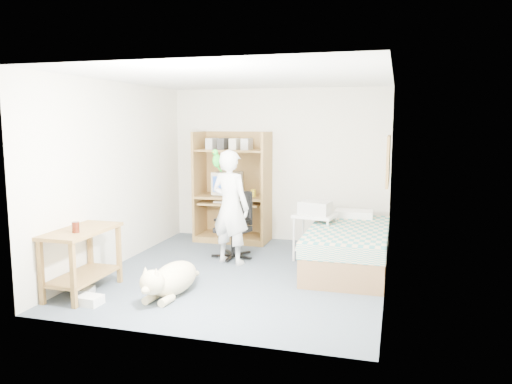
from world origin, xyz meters
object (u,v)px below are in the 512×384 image
computer_hutch (233,191)px  office_chair (235,234)px  dog (171,279)px  person (230,207)px  side_desk (82,251)px  printer_cart (315,230)px  bed (348,247)px

computer_hutch → office_chair: computer_hutch is taller
office_chair → dog: 1.76m
computer_hutch → person: (0.39, -1.30, -0.03)m
side_desk → dog: size_ratio=0.84×
side_desk → person: 2.08m
computer_hutch → office_chair: bearing=-70.5°
office_chair → printer_cart: size_ratio=1.43×
office_chair → printer_cart: bearing=25.1°
printer_cart → side_desk: bearing=-128.2°
bed → dog: bed is taller
bed → dog: bearing=-138.5°
computer_hutch → person: 1.36m
computer_hutch → side_desk: bearing=-106.1°
dog → person: bearing=86.8°
office_chair → person: (0.04, -0.30, 0.45)m
dog → office_chair: bearing=89.4°
computer_hutch → dog: computer_hutch is taller
person → printer_cart: size_ratio=2.37×
bed → dog: (-1.84, -1.62, -0.09)m
person → printer_cart: person is taller
dog → side_desk: bearing=-163.5°
computer_hutch → printer_cart: (1.50, -0.83, -0.38)m
bed → office_chair: size_ratio=2.12×
bed → printer_cart: (-0.50, 0.29, 0.15)m
office_chair → printer_cart: 1.16m
person → printer_cart: (1.11, 0.47, -0.35)m
computer_hutch → dog: (0.16, -2.74, -0.63)m
computer_hutch → side_desk: size_ratio=1.80×
computer_hutch → bed: 2.35m
bed → office_chair: office_chair is taller
bed → office_chair: 1.65m
computer_hutch → side_desk: computer_hutch is taller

